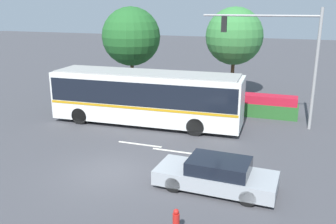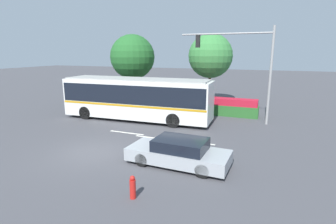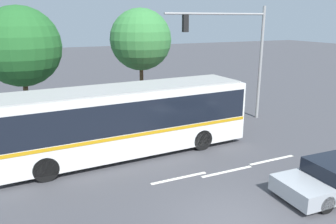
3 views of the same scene
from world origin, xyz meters
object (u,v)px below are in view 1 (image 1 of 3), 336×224
object	(u,v)px
city_bus	(146,95)
traffic_light_pole	(286,49)
sedan_foreground	(216,175)
street_tree_left	(131,37)
street_tree_centre	(234,36)
fire_hydrant	(176,222)

from	to	relation	value
city_bus	traffic_light_pole	bearing A→B (deg)	-166.01
sedan_foreground	street_tree_left	size ratio (longest dim) A/B	0.69
street_tree_centre	fire_hydrant	world-z (taller)	street_tree_centre
street_tree_centre	street_tree_left	bearing A→B (deg)	-169.28
traffic_light_pole	fire_hydrant	distance (m)	13.09
sedan_foreground	city_bus	bearing A→B (deg)	-47.32
street_tree_left	street_tree_centre	world-z (taller)	street_tree_left
street_tree_centre	sedan_foreground	bearing A→B (deg)	-82.46
traffic_light_pole	street_tree_left	world-z (taller)	street_tree_left
city_bus	street_tree_centre	world-z (taller)	street_tree_centre
sedan_foreground	fire_hydrant	size ratio (longest dim) A/B	5.48
street_tree_left	fire_hydrant	distance (m)	19.43
city_bus	street_tree_left	world-z (taller)	street_tree_left
city_bus	fire_hydrant	world-z (taller)	city_bus
street_tree_left	fire_hydrant	bearing A→B (deg)	-61.42
city_bus	sedan_foreground	bearing A→B (deg)	128.23
traffic_light_pole	city_bus	bearing A→B (deg)	16.30
street_tree_centre	fire_hydrant	bearing A→B (deg)	-85.60
fire_hydrant	city_bus	bearing A→B (deg)	117.25
sedan_foreground	street_tree_centre	distance (m)	15.51
sedan_foreground	street_tree_centre	world-z (taller)	street_tree_centre
city_bus	traffic_light_pole	distance (m)	8.39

